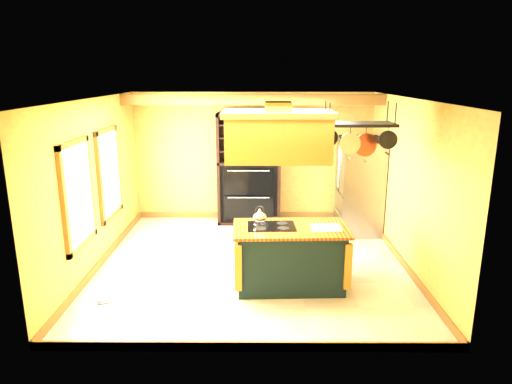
{
  "coord_description": "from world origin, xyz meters",
  "views": [
    {
      "loc": [
        0.1,
        -7.06,
        3.07
      ],
      "look_at": [
        0.06,
        0.3,
        1.15
      ],
      "focal_mm": 32.0,
      "sensor_mm": 36.0,
      "label": 1
    }
  ],
  "objects_px": {
    "pot_rack": "(359,131)",
    "kitchen_island": "(290,256)",
    "hutch": "(249,181)",
    "range_hood": "(278,135)",
    "refrigerator": "(359,188)"
  },
  "relations": [
    {
      "from": "hutch",
      "to": "kitchen_island",
      "type": "bearing_deg",
      "value": -77.9
    },
    {
      "from": "kitchen_island",
      "to": "refrigerator",
      "type": "relative_size",
      "value": 0.91
    },
    {
      "from": "range_hood",
      "to": "hutch",
      "type": "relative_size",
      "value": 0.66
    },
    {
      "from": "refrigerator",
      "to": "hutch",
      "type": "height_order",
      "value": "hutch"
    },
    {
      "from": "kitchen_island",
      "to": "hutch",
      "type": "xyz_separation_m",
      "value": [
        -0.66,
        3.08,
        0.42
      ]
    },
    {
      "from": "range_hood",
      "to": "kitchen_island",
      "type": "bearing_deg",
      "value": 0.22
    },
    {
      "from": "pot_rack",
      "to": "range_hood",
      "type": "bearing_deg",
      "value": -179.86
    },
    {
      "from": "refrigerator",
      "to": "pot_rack",
      "type": "bearing_deg",
      "value": -104.06
    },
    {
      "from": "refrigerator",
      "to": "hutch",
      "type": "distance_m",
      "value": 2.27
    },
    {
      "from": "kitchen_island",
      "to": "refrigerator",
      "type": "height_order",
      "value": "refrigerator"
    },
    {
      "from": "pot_rack",
      "to": "hutch",
      "type": "height_order",
      "value": "pot_rack"
    },
    {
      "from": "range_hood",
      "to": "pot_rack",
      "type": "bearing_deg",
      "value": 0.14
    },
    {
      "from": "range_hood",
      "to": "refrigerator",
      "type": "xyz_separation_m",
      "value": [
        1.71,
        2.44,
        -1.36
      ]
    },
    {
      "from": "range_hood",
      "to": "hutch",
      "type": "xyz_separation_m",
      "value": [
        -0.46,
        3.08,
        -1.37
      ]
    },
    {
      "from": "pot_rack",
      "to": "kitchen_island",
      "type": "bearing_deg",
      "value": -179.88
    }
  ]
}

